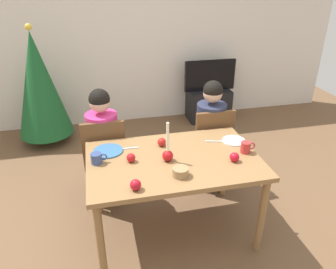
% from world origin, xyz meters
% --- Properties ---
extents(ground_plane, '(7.68, 7.68, 0.00)m').
position_xyz_m(ground_plane, '(0.00, 0.00, 0.00)').
color(ground_plane, brown).
extents(back_wall, '(6.40, 0.10, 2.60)m').
position_xyz_m(back_wall, '(0.00, 2.60, 1.30)').
color(back_wall, silver).
rests_on(back_wall, ground).
extents(dining_table, '(1.40, 0.90, 0.75)m').
position_xyz_m(dining_table, '(0.00, 0.00, 0.67)').
color(dining_table, olive).
rests_on(dining_table, ground).
extents(chair_left, '(0.40, 0.40, 0.90)m').
position_xyz_m(chair_left, '(-0.54, 0.61, 0.51)').
color(chair_left, brown).
rests_on(chair_left, ground).
extents(chair_right, '(0.40, 0.40, 0.90)m').
position_xyz_m(chair_right, '(0.55, 0.61, 0.51)').
color(chair_right, brown).
rests_on(chair_right, ground).
extents(person_left_child, '(0.30, 0.30, 1.17)m').
position_xyz_m(person_left_child, '(-0.54, 0.64, 0.57)').
color(person_left_child, '#33384C').
rests_on(person_left_child, ground).
extents(person_right_child, '(0.30, 0.30, 1.17)m').
position_xyz_m(person_right_child, '(0.55, 0.64, 0.57)').
color(person_right_child, '#33384C').
rests_on(person_right_child, ground).
extents(tv_stand, '(0.64, 0.40, 0.48)m').
position_xyz_m(tv_stand, '(1.14, 2.30, 0.24)').
color(tv_stand, black).
rests_on(tv_stand, ground).
extents(tv, '(0.79, 0.05, 0.46)m').
position_xyz_m(tv, '(1.14, 2.30, 0.71)').
color(tv, black).
rests_on(tv, tv_stand).
extents(christmas_tree, '(0.70, 0.70, 1.57)m').
position_xyz_m(christmas_tree, '(-1.27, 2.05, 0.81)').
color(christmas_tree, brown).
rests_on(christmas_tree, ground).
extents(candle_centerpiece, '(0.09, 0.09, 0.34)m').
position_xyz_m(candle_centerpiece, '(-0.05, -0.02, 0.82)').
color(candle_centerpiece, red).
rests_on(candle_centerpiece, dining_table).
extents(plate_left, '(0.25, 0.25, 0.01)m').
position_xyz_m(plate_left, '(-0.51, 0.24, 0.76)').
color(plate_left, teal).
rests_on(plate_left, dining_table).
extents(plate_right, '(0.21, 0.21, 0.01)m').
position_xyz_m(plate_right, '(0.60, 0.17, 0.76)').
color(plate_right, white).
rests_on(plate_right, dining_table).
extents(mug_left, '(0.13, 0.09, 0.09)m').
position_xyz_m(mug_left, '(-0.61, 0.07, 0.79)').
color(mug_left, '#33477F').
rests_on(mug_left, dining_table).
extents(mug_right, '(0.13, 0.08, 0.10)m').
position_xyz_m(mug_right, '(0.62, -0.04, 0.80)').
color(mug_right, '#B72D2D').
rests_on(mug_right, dining_table).
extents(fork_left, '(0.18, 0.02, 0.01)m').
position_xyz_m(fork_left, '(-0.34, 0.24, 0.75)').
color(fork_left, silver).
rests_on(fork_left, dining_table).
extents(fork_right, '(0.18, 0.06, 0.01)m').
position_xyz_m(fork_right, '(0.43, 0.20, 0.75)').
color(fork_right, silver).
rests_on(fork_right, dining_table).
extents(bowl_walnuts, '(0.12, 0.12, 0.07)m').
position_xyz_m(bowl_walnuts, '(-0.01, -0.25, 0.78)').
color(bowl_walnuts, '#99754C').
rests_on(bowl_walnuts, dining_table).
extents(apple_near_candle, '(0.07, 0.07, 0.07)m').
position_xyz_m(apple_near_candle, '(-0.05, 0.23, 0.79)').
color(apple_near_candle, '#B11C1A').
rests_on(apple_near_candle, dining_table).
extents(apple_by_left_plate, '(0.08, 0.08, 0.08)m').
position_xyz_m(apple_by_left_plate, '(-0.36, -0.35, 0.79)').
color(apple_by_left_plate, '#AF1321').
rests_on(apple_by_left_plate, dining_table).
extents(apple_by_right_mug, '(0.08, 0.08, 0.08)m').
position_xyz_m(apple_by_right_mug, '(0.46, -0.15, 0.79)').
color(apple_by_right_mug, red).
rests_on(apple_by_right_mug, dining_table).
extents(apple_far_edge, '(0.07, 0.07, 0.07)m').
position_xyz_m(apple_far_edge, '(-0.34, 0.03, 0.79)').
color(apple_far_edge, red).
rests_on(apple_far_edge, dining_table).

